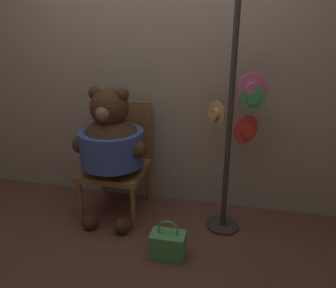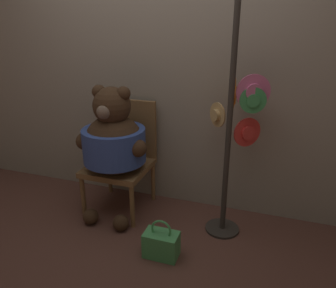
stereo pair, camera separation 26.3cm
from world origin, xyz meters
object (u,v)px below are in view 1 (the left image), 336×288
at_px(teddy_bear, 111,143).
at_px(handbag_on_ground, 168,244).
at_px(chair, 119,156).
at_px(hat_display_rack, 234,128).

xyz_separation_m(teddy_bear, handbag_on_ground, (0.58, -0.42, -0.60)).
distance_m(chair, handbag_on_ground, 0.94).
relative_size(chair, hat_display_rack, 0.55).
bearing_deg(hat_display_rack, chair, 175.23).
xyz_separation_m(chair, handbag_on_ground, (0.59, -0.61, -0.41)).
bearing_deg(teddy_bear, hat_display_rack, 5.84).
distance_m(chair, teddy_bear, 0.27).
bearing_deg(teddy_bear, handbag_on_ground, -36.32).
height_order(teddy_bear, hat_display_rack, hat_display_rack).
distance_m(hat_display_rack, handbag_on_ground, 1.02).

